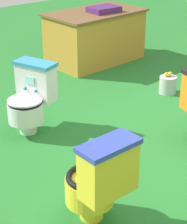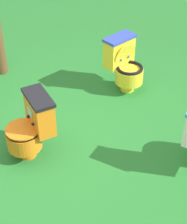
% 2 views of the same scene
% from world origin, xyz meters
% --- Properties ---
extents(ground, '(14.00, 14.00, 0.00)m').
position_xyz_m(ground, '(0.00, 0.00, 0.00)').
color(ground, '#26752D').
extents(toilet_yellow, '(0.44, 0.49, 0.73)m').
position_xyz_m(toilet_yellow, '(-1.53, -0.42, 0.37)').
color(toilet_yellow, yellow).
rests_on(toilet_yellow, ground).
extents(toilet_white, '(0.60, 0.54, 0.73)m').
position_xyz_m(toilet_white, '(-1.10, 1.14, 0.37)').
color(toilet_white, white).
rests_on(toilet_white, ground).
extents(vendor_table, '(1.49, 0.91, 0.85)m').
position_xyz_m(vendor_table, '(0.89, 2.44, 0.39)').
color(vendor_table, '#B7842D').
rests_on(vendor_table, ground).
extents(lemon_bucket, '(0.22, 0.22, 0.28)m').
position_xyz_m(lemon_bucket, '(0.77, 0.86, 0.12)').
color(lemon_bucket, '#B7B7BF').
rests_on(lemon_bucket, ground).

